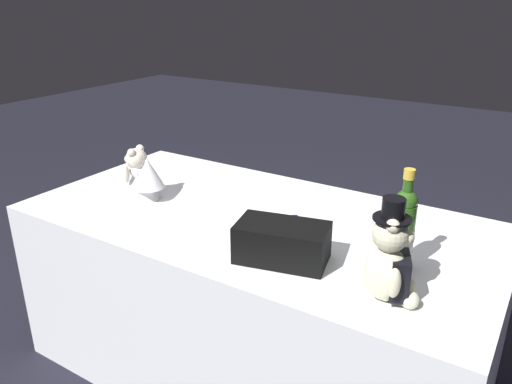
# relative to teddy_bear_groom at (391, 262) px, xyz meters

# --- Properties ---
(ground_plane) EXTENTS (12.00, 12.00, 0.00)m
(ground_plane) POSITION_rel_teddy_bear_groom_xyz_m (-0.60, 0.27, -0.82)
(ground_plane) COLOR black
(reception_table) EXTENTS (1.78, 0.90, 0.71)m
(reception_table) POSITION_rel_teddy_bear_groom_xyz_m (-0.60, 0.27, -0.47)
(reception_table) COLOR white
(reception_table) RESTS_ON ground_plane
(teddy_bear_groom) EXTENTS (0.16, 0.16, 0.30)m
(teddy_bear_groom) POSITION_rel_teddy_bear_groom_xyz_m (0.00, 0.00, 0.00)
(teddy_bear_groom) COLOR beige
(teddy_bear_groom) RESTS_ON reception_table
(teddy_bear_bride) EXTENTS (0.21, 0.17, 0.22)m
(teddy_bear_bride) POSITION_rel_teddy_bear_groom_xyz_m (-1.09, 0.17, -0.02)
(teddy_bear_bride) COLOR white
(teddy_bear_bride) RESTS_ON reception_table
(champagne_bottle) EXTENTS (0.07, 0.07, 0.32)m
(champagne_bottle) POSITION_rel_teddy_bear_groom_xyz_m (-0.03, 0.18, 0.02)
(champagne_bottle) COLOR #275217
(champagne_bottle) RESTS_ON reception_table
(signing_pen) EXTENTS (0.12, 0.10, 0.01)m
(signing_pen) POSITION_rel_teddy_bear_groom_xyz_m (-0.52, 0.31, -0.11)
(signing_pen) COLOR navy
(signing_pen) RESTS_ON reception_table
(gift_case_black) EXTENTS (0.31, 0.22, 0.12)m
(gift_case_black) POSITION_rel_teddy_bear_groom_xyz_m (-0.36, 0.04, -0.06)
(gift_case_black) COLOR black
(gift_case_black) RESTS_ON reception_table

